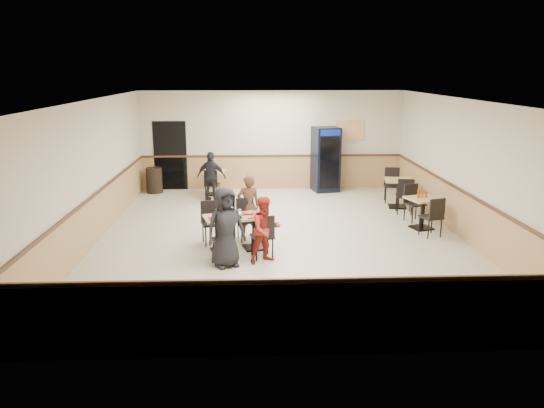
{
  "coord_description": "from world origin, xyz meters",
  "views": [
    {
      "loc": [
        -0.66,
        -11.17,
        3.61
      ],
      "look_at": [
        -0.22,
        -0.5,
        0.89
      ],
      "focal_mm": 35.0,
      "sensor_mm": 36.0,
      "label": 1
    }
  ],
  "objects_px": {
    "main_table": "(238,227)",
    "pepsi_cooler": "(326,159)",
    "lone_diner": "(211,177)",
    "side_table_near": "(423,208)",
    "diner_woman_left": "(226,227)",
    "diner_woman_right": "(266,230)",
    "diner_man_opposite": "(248,206)",
    "back_table": "(214,179)",
    "trash_bin": "(154,180)",
    "side_table_far": "(398,189)"
  },
  "relations": [
    {
      "from": "main_table",
      "to": "diner_woman_left",
      "type": "distance_m",
      "value": 0.97
    },
    {
      "from": "diner_woman_left",
      "to": "side_table_far",
      "type": "distance_m",
      "value": 6.11
    },
    {
      "from": "trash_bin",
      "to": "pepsi_cooler",
      "type": "bearing_deg",
      "value": 0.48
    },
    {
      "from": "side_table_far",
      "to": "trash_bin",
      "type": "relative_size",
      "value": 1.1
    },
    {
      "from": "diner_woman_right",
      "to": "diner_man_opposite",
      "type": "xyz_separation_m",
      "value": [
        -0.33,
        1.62,
        0.05
      ]
    },
    {
      "from": "side_table_far",
      "to": "trash_bin",
      "type": "xyz_separation_m",
      "value": [
        -6.84,
        2.05,
        -0.13
      ]
    },
    {
      "from": "side_table_near",
      "to": "side_table_far",
      "type": "relative_size",
      "value": 1.03
    },
    {
      "from": "diner_woman_right",
      "to": "lone_diner",
      "type": "xyz_separation_m",
      "value": [
        -1.37,
        4.9,
        0.06
      ]
    },
    {
      "from": "main_table",
      "to": "pepsi_cooler",
      "type": "bearing_deg",
      "value": 49.96
    },
    {
      "from": "main_table",
      "to": "side_table_far",
      "type": "height_order",
      "value": "side_table_far"
    },
    {
      "from": "pepsi_cooler",
      "to": "back_table",
      "type": "bearing_deg",
      "value": 175.29
    },
    {
      "from": "side_table_far",
      "to": "pepsi_cooler",
      "type": "height_order",
      "value": "pepsi_cooler"
    },
    {
      "from": "main_table",
      "to": "diner_man_opposite",
      "type": "bearing_deg",
      "value": 62.1
    },
    {
      "from": "side_table_near",
      "to": "diner_woman_right",
      "type": "bearing_deg",
      "value": -151.1
    },
    {
      "from": "main_table",
      "to": "diner_woman_right",
      "type": "bearing_deg",
      "value": -67.62
    },
    {
      "from": "main_table",
      "to": "side_table_far",
      "type": "bearing_deg",
      "value": 23.31
    },
    {
      "from": "side_table_far",
      "to": "pepsi_cooler",
      "type": "xyz_separation_m",
      "value": [
        -1.67,
        2.09,
        0.46
      ]
    },
    {
      "from": "pepsi_cooler",
      "to": "diner_man_opposite",
      "type": "bearing_deg",
      "value": -128.82
    },
    {
      "from": "diner_woman_right",
      "to": "lone_diner",
      "type": "height_order",
      "value": "lone_diner"
    },
    {
      "from": "diner_woman_left",
      "to": "diner_woman_right",
      "type": "height_order",
      "value": "diner_woman_left"
    },
    {
      "from": "diner_man_opposite",
      "to": "main_table",
      "type": "bearing_deg",
      "value": 69.81
    },
    {
      "from": "diner_woman_right",
      "to": "diner_man_opposite",
      "type": "bearing_deg",
      "value": 74.42
    },
    {
      "from": "diner_man_opposite",
      "to": "back_table",
      "type": "bearing_deg",
      "value": -82.86
    },
    {
      "from": "diner_woman_right",
      "to": "side_table_near",
      "type": "relative_size",
      "value": 1.5
    },
    {
      "from": "diner_man_opposite",
      "to": "pepsi_cooler",
      "type": "relative_size",
      "value": 0.72
    },
    {
      "from": "side_table_near",
      "to": "pepsi_cooler",
      "type": "bearing_deg",
      "value": 112.72
    },
    {
      "from": "diner_woman_right",
      "to": "side_table_far",
      "type": "xyz_separation_m",
      "value": [
        3.67,
        4.01,
        -0.14
      ]
    },
    {
      "from": "diner_woman_right",
      "to": "pepsi_cooler",
      "type": "height_order",
      "value": "pepsi_cooler"
    },
    {
      "from": "back_table",
      "to": "trash_bin",
      "type": "height_order",
      "value": "trash_bin"
    },
    {
      "from": "main_table",
      "to": "pepsi_cooler",
      "type": "xyz_separation_m",
      "value": [
        2.54,
        5.39,
        0.49
      ]
    },
    {
      "from": "side_table_near",
      "to": "trash_bin",
      "type": "distance_m",
      "value": 7.96
    },
    {
      "from": "back_table",
      "to": "trash_bin",
      "type": "distance_m",
      "value": 1.84
    },
    {
      "from": "main_table",
      "to": "side_table_near",
      "type": "distance_m",
      "value": 4.45
    },
    {
      "from": "main_table",
      "to": "side_table_near",
      "type": "relative_size",
      "value": 1.73
    },
    {
      "from": "diner_woman_left",
      "to": "diner_woman_right",
      "type": "xyz_separation_m",
      "value": [
        0.75,
        0.2,
        -0.12
      ]
    },
    {
      "from": "lone_diner",
      "to": "trash_bin",
      "type": "relative_size",
      "value": 1.85
    },
    {
      "from": "side_table_far",
      "to": "lone_diner",
      "type": "bearing_deg",
      "value": 169.99
    },
    {
      "from": "lone_diner",
      "to": "side_table_near",
      "type": "relative_size",
      "value": 1.63
    },
    {
      "from": "lone_diner",
      "to": "side_table_far",
      "type": "relative_size",
      "value": 1.68
    },
    {
      "from": "diner_woman_right",
      "to": "side_table_near",
      "type": "height_order",
      "value": "diner_woman_right"
    },
    {
      "from": "diner_woman_left",
      "to": "lone_diner",
      "type": "relative_size",
      "value": 1.08
    },
    {
      "from": "diner_woman_right",
      "to": "trash_bin",
      "type": "xyz_separation_m",
      "value": [
        -3.17,
        6.06,
        -0.27
      ]
    },
    {
      "from": "main_table",
      "to": "diner_man_opposite",
      "type": "xyz_separation_m",
      "value": [
        0.21,
        0.91,
        0.21
      ]
    },
    {
      "from": "diner_woman_left",
      "to": "lone_diner",
      "type": "xyz_separation_m",
      "value": [
        -0.62,
        5.1,
        -0.06
      ]
    },
    {
      "from": "lone_diner",
      "to": "side_table_near",
      "type": "distance_m",
      "value": 5.82
    },
    {
      "from": "back_table",
      "to": "diner_man_opposite",
      "type": "bearing_deg",
      "value": -75.76
    },
    {
      "from": "diner_man_opposite",
      "to": "pepsi_cooler",
      "type": "bearing_deg",
      "value": -124.56
    },
    {
      "from": "diner_man_opposite",
      "to": "diner_woman_left",
      "type": "bearing_deg",
      "value": 69.81
    },
    {
      "from": "main_table",
      "to": "lone_diner",
      "type": "distance_m",
      "value": 4.28
    },
    {
      "from": "diner_woman_left",
      "to": "side_table_far",
      "type": "relative_size",
      "value": 1.82
    }
  ]
}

